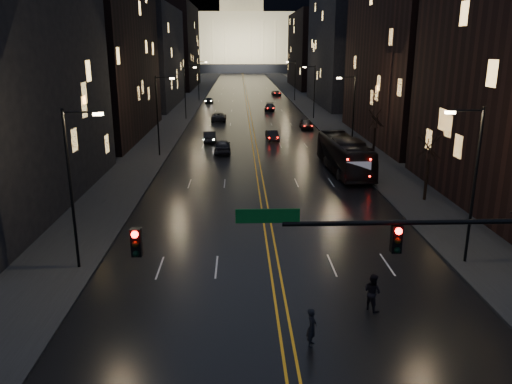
{
  "coord_description": "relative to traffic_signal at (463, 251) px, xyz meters",
  "views": [
    {
      "loc": [
        -1.95,
        -16.03,
        12.03
      ],
      "look_at": [
        -0.93,
        13.57,
        3.39
      ],
      "focal_mm": 35.0,
      "sensor_mm": 36.0,
      "label": 1
    }
  ],
  "objects": [
    {
      "name": "receding_car_a",
      "position": [
        -3.41,
        49.67,
        -4.44
      ],
      "size": [
        1.72,
        4.11,
        1.32
      ],
      "primitive_type": "imported",
      "rotation": [
        0.0,
        0.0,
        0.08
      ],
      "color": "black",
      "rests_on": "ground"
    },
    {
      "name": "road",
      "position": [
        -5.91,
        130.0,
        -5.09
      ],
      "size": [
        20.0,
        320.0,
        0.02
      ],
      "primitive_type": "cube",
      "color": "black",
      "rests_on": "ground"
    },
    {
      "name": "pedestrian_a",
      "position": [
        -4.91,
        2.14,
        -4.25
      ],
      "size": [
        0.59,
        0.72,
        1.71
      ],
      "primitive_type": "imported",
      "rotation": [
        0.0,
        0.0,
        1.23
      ],
      "color": "black",
      "rests_on": "ground"
    },
    {
      "name": "streetlamp_right_mid",
      "position": [
        4.91,
        40.0,
        -0.02
      ],
      "size": [
        2.13,
        0.25,
        9.0
      ],
      "color": "black",
      "rests_on": "ground"
    },
    {
      "name": "pedestrian_b",
      "position": [
        -1.63,
        5.0,
        -4.18
      ],
      "size": [
        0.91,
        1.02,
        1.84
      ],
      "primitive_type": "imported",
      "rotation": [
        0.0,
        0.0,
        2.17
      ],
      "color": "black",
      "rests_on": "ground"
    },
    {
      "name": "center_line",
      "position": [
        -5.91,
        130.0,
        -5.08
      ],
      "size": [
        0.62,
        320.0,
        0.01
      ],
      "primitive_type": "cube",
      "color": "orange",
      "rests_on": "road"
    },
    {
      "name": "building_left_dist",
      "position": [
        -26.91,
        140.0,
        6.9
      ],
      "size": [
        12.0,
        40.0,
        24.0
      ],
      "primitive_type": "cube",
      "color": "black",
      "rests_on": "ground"
    },
    {
      "name": "streetlamp_left_far",
      "position": [
        -16.72,
        70.0,
        -0.02
      ],
      "size": [
        2.13,
        0.25,
        9.0
      ],
      "color": "black",
      "rests_on": "ground"
    },
    {
      "name": "streetlamp_left_mid",
      "position": [
        -16.72,
        40.0,
        -0.02
      ],
      "size": [
        2.13,
        0.25,
        9.0
      ],
      "color": "black",
      "rests_on": "ground"
    },
    {
      "name": "streetlamp_right_dist",
      "position": [
        4.91,
        100.0,
        -0.02
      ],
      "size": [
        2.13,
        0.25,
        9.0
      ],
      "color": "black",
      "rests_on": "ground"
    },
    {
      "name": "streetlamp_left_dist",
      "position": [
        -16.72,
        100.0,
        -0.02
      ],
      "size": [
        2.13,
        0.25,
        9.0
      ],
      "color": "black",
      "rests_on": "ground"
    },
    {
      "name": "building_left_far",
      "position": [
        -26.91,
        92.0,
        4.9
      ],
      "size": [
        12.0,
        34.0,
        20.0
      ],
      "primitive_type": "cube",
      "color": "black",
      "rests_on": "ground"
    },
    {
      "name": "streetlamp_right_far",
      "position": [
        4.91,
        70.0,
        -0.02
      ],
      "size": [
        2.13,
        0.25,
        9.0
      ],
      "color": "black",
      "rests_on": "ground"
    },
    {
      "name": "ground",
      "position": [
        -5.91,
        0.0,
        -5.1
      ],
      "size": [
        900.0,
        900.0,
        0.0
      ],
      "primitive_type": "plane",
      "color": "black",
      "rests_on": "ground"
    },
    {
      "name": "building_left_mid",
      "position": [
        -26.91,
        54.0,
        8.9
      ],
      "size": [
        12.0,
        30.0,
        28.0
      ],
      "primitive_type": "cube",
      "color": "black",
      "rests_on": "ground"
    },
    {
      "name": "receding_car_d",
      "position": [
        1.87,
        113.35,
        -4.49
      ],
      "size": [
        2.36,
        4.58,
        1.24
      ],
      "primitive_type": "imported",
      "rotation": [
        0.0,
        0.0,
        0.07
      ],
      "color": "black",
      "rests_on": "ground"
    },
    {
      "name": "tree_right_mid",
      "position": [
        7.09,
        22.0,
        -0.58
      ],
      "size": [
        2.4,
        2.4,
        6.65
      ],
      "color": "black",
      "rests_on": "ground"
    },
    {
      "name": "oncoming_car_b",
      "position": [
        -11.69,
        48.75,
        -4.36
      ],
      "size": [
        1.83,
        4.59,
        1.48
      ],
      "primitive_type": "imported",
      "rotation": [
        0.0,
        0.0,
        3.2
      ],
      "color": "black",
      "rests_on": "ground"
    },
    {
      "name": "building_right_mid",
      "position": [
        15.09,
        92.0,
        7.9
      ],
      "size": [
        12.0,
        34.0,
        26.0
      ],
      "primitive_type": "cube",
      "color": "black",
      "rests_on": "ground"
    },
    {
      "name": "oncoming_car_c",
      "position": [
        -11.2,
        68.1,
        -4.38
      ],
      "size": [
        2.39,
        5.18,
        1.44
      ],
      "primitive_type": "imported",
      "rotation": [
        0.0,
        0.0,
        3.14
      ],
      "color": "black",
      "rests_on": "ground"
    },
    {
      "name": "receding_car_b",
      "position": [
        2.39,
        59.18,
        -4.34
      ],
      "size": [
        1.92,
        4.53,
        1.53
      ],
      "primitive_type": "imported",
      "rotation": [
        0.0,
        0.0,
        -0.02
      ],
      "color": "black",
      "rests_on": "ground"
    },
    {
      "name": "traffic_signal",
      "position": [
        0.0,
        0.0,
        0.0
      ],
      "size": [
        17.29,
        0.45,
        7.0
      ],
      "color": "black",
      "rests_on": "ground"
    },
    {
      "name": "receding_car_c",
      "position": [
        -1.79,
        81.55,
        -4.4
      ],
      "size": [
        2.41,
        5.01,
        1.41
      ],
      "primitive_type": "imported",
      "rotation": [
        0.0,
        0.0,
        -0.09
      ],
      "color": "black",
      "rests_on": "ground"
    },
    {
      "name": "capitol",
      "position": [
        -5.91,
        250.0,
        12.05
      ],
      "size": [
        90.0,
        50.0,
        58.5
      ],
      "color": "black",
      "rests_on": "ground"
    },
    {
      "name": "tree_right_far",
      "position": [
        7.09,
        38.0,
        -0.58
      ],
      "size": [
        2.4,
        2.4,
        6.65
      ],
      "color": "black",
      "rests_on": "ground"
    },
    {
      "name": "building_right_dist",
      "position": [
        15.09,
        140.0,
        5.9
      ],
      "size": [
        12.0,
        40.0,
        22.0
      ],
      "primitive_type": "cube",
      "color": "black",
      "rests_on": "ground"
    },
    {
      "name": "streetlamp_right_near",
      "position": [
        4.91,
        10.0,
        -0.02
      ],
      "size": [
        2.13,
        0.25,
        9.0
      ],
      "color": "black",
      "rests_on": "ground"
    },
    {
      "name": "oncoming_car_d",
      "position": [
        -14.41,
        95.68,
        -4.47
      ],
      "size": [
        2.21,
        4.54,
        1.27
      ],
      "primitive_type": "imported",
      "rotation": [
        0.0,
        0.0,
        3.24
      ],
      "color": "black",
      "rests_on": "ground"
    },
    {
      "name": "streetlamp_left_near",
      "position": [
        -16.72,
        10.0,
        -0.02
      ],
      "size": [
        2.13,
        0.25,
        9.0
      ],
      "color": "black",
      "rests_on": "ground"
    },
    {
      "name": "bus",
      "position": [
        2.59,
        32.08,
        -3.37
      ],
      "size": [
        3.54,
        12.55,
        3.46
      ],
      "primitive_type": "imported",
      "rotation": [
        0.0,
        0.0,
        0.05
      ],
      "color": "black",
      "rests_on": "ground"
    },
    {
      "name": "sidewalk_right",
      "position": [
        8.09,
        130.0,
        -5.02
      ],
      "size": [
        8.0,
        320.0,
        0.16
      ],
      "primitive_type": "cube",
      "color": "black",
      "rests_on": "ground"
    },
    {
      "name": "oncoming_car_a",
      "position": [
        -9.84,
        41.89,
        -4.28
      ],
      "size": [
        2.15,
        4.91,
        1.65
      ],
      "primitive_type": "imported",
      "rotation": [
        0.0,
        0.0,
        3.18
      ],
      "color": "black",
      "rests_on": "ground"
    },
    {
      "name": "sidewalk_left",
      "position": [
        -19.91,
        130.0,
        -5.02
      ],
      "size": [
        8.0,
        320.0,
        0.16
      ],
      "primitive_type": "cube",
      "color": "black",
      "rests_on": "ground"
    }
  ]
}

